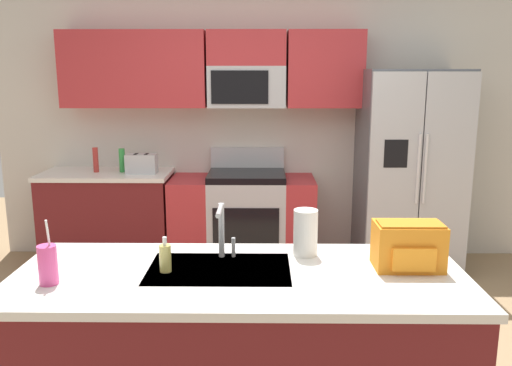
# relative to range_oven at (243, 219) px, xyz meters

# --- Properties ---
(ground_plane) EXTENTS (9.00, 9.00, 0.00)m
(ground_plane) POSITION_rel_range_oven_xyz_m (0.17, -1.80, -0.44)
(ground_plane) COLOR #997A56
(ground_plane) RESTS_ON ground
(kitchen_wall_unit) EXTENTS (5.20, 0.43, 2.60)m
(kitchen_wall_unit) POSITION_rel_range_oven_xyz_m (0.02, 0.28, 1.03)
(kitchen_wall_unit) COLOR beige
(kitchen_wall_unit) RESTS_ON ground
(back_counter) EXTENTS (1.21, 0.63, 0.90)m
(back_counter) POSITION_rel_range_oven_xyz_m (-1.29, -0.00, 0.01)
(back_counter) COLOR maroon
(back_counter) RESTS_ON ground
(range_oven) EXTENTS (1.36, 0.61, 1.10)m
(range_oven) POSITION_rel_range_oven_xyz_m (0.00, 0.00, 0.00)
(range_oven) COLOR #B7BABF
(range_oven) RESTS_ON ground
(refrigerator) EXTENTS (0.90, 0.76, 1.85)m
(refrigerator) POSITION_rel_range_oven_xyz_m (1.54, -0.07, 0.48)
(refrigerator) COLOR #4C4F54
(refrigerator) RESTS_ON ground
(island_counter) EXTENTS (2.13, 0.86, 0.90)m
(island_counter) POSITION_rel_range_oven_xyz_m (0.08, -2.54, 0.01)
(island_counter) COLOR maroon
(island_counter) RESTS_ON ground
(toaster) EXTENTS (0.28, 0.16, 0.18)m
(toaster) POSITION_rel_range_oven_xyz_m (-0.94, -0.05, 0.55)
(toaster) COLOR #B7BABF
(toaster) RESTS_ON back_counter
(pepper_mill) EXTENTS (0.05, 0.05, 0.23)m
(pepper_mill) POSITION_rel_range_oven_xyz_m (-1.38, -0.00, 0.57)
(pepper_mill) COLOR #B2332D
(pepper_mill) RESTS_ON back_counter
(bottle_green) EXTENTS (0.06, 0.06, 0.22)m
(bottle_green) POSITION_rel_range_oven_xyz_m (-1.14, 0.01, 0.57)
(bottle_green) COLOR green
(bottle_green) RESTS_ON back_counter
(sink_faucet) EXTENTS (0.08, 0.21, 0.28)m
(sink_faucet) POSITION_rel_range_oven_xyz_m (-0.02, -2.35, 0.62)
(sink_faucet) COLOR #B7BABF
(sink_faucet) RESTS_ON island_counter
(drink_cup_pink) EXTENTS (0.08, 0.08, 0.30)m
(drink_cup_pink) POSITION_rel_range_oven_xyz_m (-0.76, -2.68, 0.55)
(drink_cup_pink) COLOR #EA4C93
(drink_cup_pink) RESTS_ON island_counter
(soap_dispenser) EXTENTS (0.06, 0.06, 0.17)m
(soap_dispenser) POSITION_rel_range_oven_xyz_m (-0.27, -2.53, 0.53)
(soap_dispenser) COLOR #D8CC66
(soap_dispenser) RESTS_ON island_counter
(paper_towel_roll) EXTENTS (0.12, 0.12, 0.24)m
(paper_towel_roll) POSITION_rel_range_oven_xyz_m (0.41, -2.29, 0.58)
(paper_towel_roll) COLOR white
(paper_towel_roll) RESTS_ON island_counter
(backpack) EXTENTS (0.32, 0.22, 0.23)m
(backpack) POSITION_rel_range_oven_xyz_m (0.88, -2.47, 0.57)
(backpack) COLOR orange
(backpack) RESTS_ON island_counter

